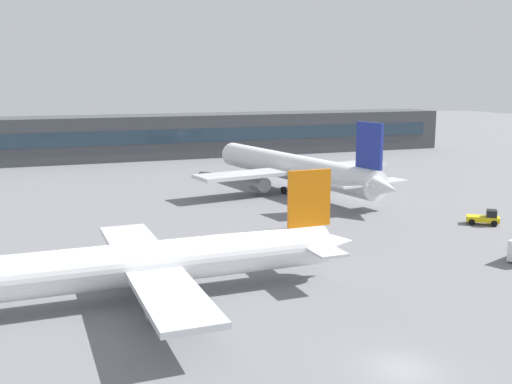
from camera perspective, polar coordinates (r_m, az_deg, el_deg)
The scene contains 5 objects.
ground_plane at distance 71.85m, azimuth -4.42°, elevation -2.65°, with size 400.00×400.00×0.00m, color slate.
terminal_building at distance 129.78m, azimuth -11.88°, elevation 5.09°, with size 145.05×12.13×9.00m.
airplane_near at distance 46.23m, azimuth -11.35°, elevation -6.75°, with size 37.12×25.81×9.18m.
airplane_mid at distance 90.92m, azimuth 3.27°, elevation 2.35°, with size 31.86×45.22×11.22m.
baggage_tug_yellow at distance 74.07m, azimuth 20.83°, elevation -2.29°, with size 3.76×3.40×1.75m.
Camera 1 is at (-19.10, -27.29, 16.41)m, focal length 42.35 mm.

